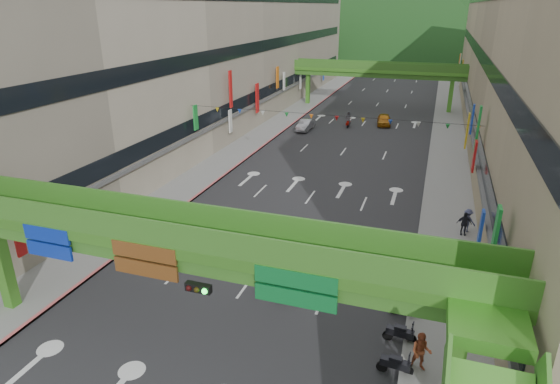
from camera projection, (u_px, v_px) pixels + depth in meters
road_slab at (359, 130)px, 60.48m from camera, size 18.00×140.00×0.02m
sidewalk_left at (278, 124)px, 63.71m from camera, size 4.00×140.00×0.15m
sidewalk_right at (448, 137)px, 57.20m from camera, size 4.00×140.00×0.15m
curb_left at (292, 125)px, 63.14m from camera, size 0.20×140.00×0.18m
curb_right at (432, 136)px, 57.76m from camera, size 0.20×140.00×0.18m
building_row_left at (222, 50)px, 62.58m from camera, size 12.80×95.00×19.00m
building_row_right at (536, 60)px, 51.38m from camera, size 12.80×95.00×19.00m
overpass_near at (203, 265)px, 18.99m from camera, size 28.00×12.27×7.10m
overpass_far at (377, 73)px, 71.69m from camera, size 28.00×2.20×7.10m
hill_left at (369, 53)px, 161.79m from camera, size 168.00×140.00×112.00m
hill_right at (490, 51)px, 167.56m from camera, size 208.00×176.00×128.00m
bunting_string at (324, 117)px, 40.66m from camera, size 26.00×0.36×0.47m
scooter_rider_near at (264, 272)px, 26.35m from camera, size 0.70×1.60×2.16m
scooter_rider_mid at (284, 280)px, 25.57m from camera, size 0.94×1.58×2.04m
scooter_rider_left at (204, 216)px, 33.42m from camera, size 1.00×1.60×2.01m
scooter_rider_far at (348, 119)px, 61.67m from camera, size 0.92×1.60×2.15m
parked_scooter_row at (402, 319)px, 23.20m from camera, size 1.60×7.17×1.08m
car_silver at (305, 125)px, 60.31m from camera, size 1.65×4.23×1.37m
car_yellow at (384, 120)px, 62.94m from camera, size 2.29×4.53×1.48m
pedestrian_red at (421, 355)px, 20.26m from camera, size 0.90×0.71×1.84m
pedestrian_dark at (464, 225)px, 32.36m from camera, size 1.02×0.51×1.68m
pedestrian_blue at (467, 222)px, 32.84m from camera, size 0.93×0.78×1.69m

